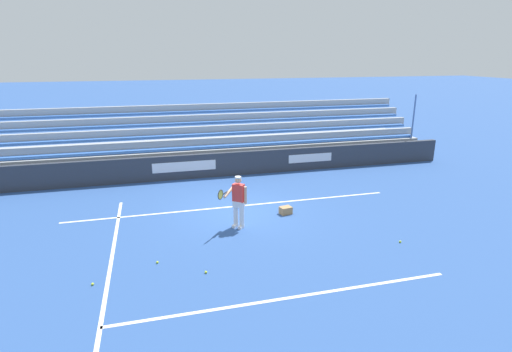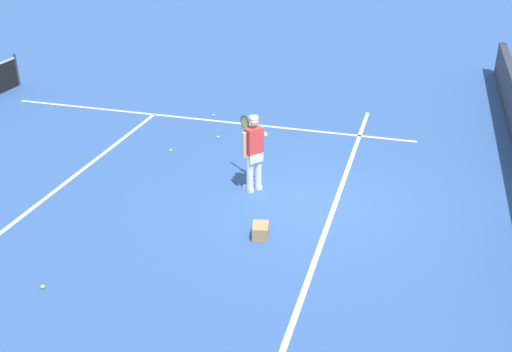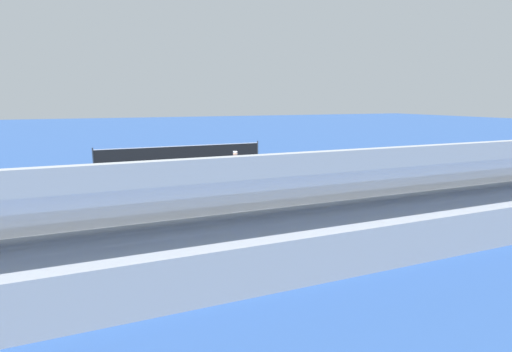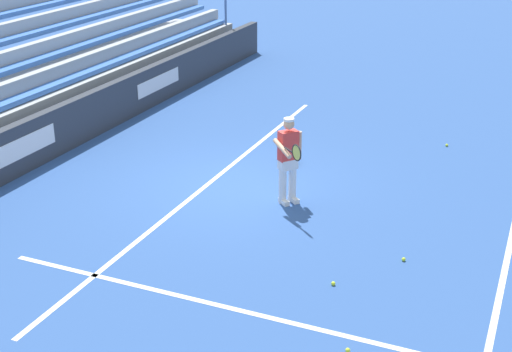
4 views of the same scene
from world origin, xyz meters
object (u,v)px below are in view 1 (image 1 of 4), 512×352
Objects in this scene: ball_box_cardboard at (286,210)px; tennis_ball_stray_back at (157,262)px; tennis_ball_far_right at (206,272)px; tennis_player at (238,201)px; tennis_ball_by_box at (93,284)px; tennis_ball_toward_net at (400,242)px.

ball_box_cardboard is 5.09m from tennis_ball_stray_back.
tennis_ball_stray_back is at bearing -35.22° from tennis_ball_far_right.
tennis_ball_by_box is (4.17, 2.44, -0.86)m from tennis_player.
tennis_player is 3.26m from tennis_ball_stray_back.
tennis_ball_stray_back is at bearing 28.59° from ball_box_cardboard.
ball_box_cardboard is 4.64m from tennis_ball_far_right.
tennis_player reaches higher than tennis_ball_stray_back.
tennis_player is 2.12m from ball_box_cardboard.
tennis_ball_far_right is at bearing 176.86° from tennis_ball_by_box.
ball_box_cardboard reaches higher than tennis_ball_toward_net.
tennis_ball_by_box is (1.55, 0.69, 0.00)m from tennis_ball_stray_back.
tennis_ball_by_box is (8.59, 0.10, 0.00)m from tennis_ball_toward_net.
tennis_ball_stray_back is at bearing 33.86° from tennis_player.
tennis_player is at bearing -149.62° from tennis_ball_by_box.
tennis_ball_stray_back is (4.47, 2.44, -0.10)m from ball_box_cardboard.
ball_box_cardboard is 6.06× the size of tennis_ball_toward_net.
tennis_ball_stray_back is 1.00× the size of tennis_ball_far_right.
tennis_ball_toward_net is 8.60m from tennis_ball_by_box.
tennis_ball_toward_net and tennis_ball_stray_back have the same top height.
tennis_ball_toward_net is at bearing 175.23° from tennis_ball_stray_back.
tennis_ball_stray_back and tennis_ball_by_box have the same top height.
tennis_player is at bearing -27.85° from tennis_ball_toward_net.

